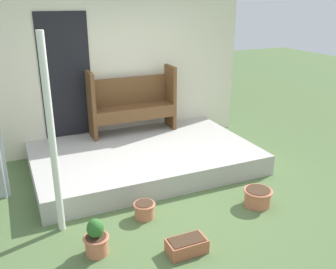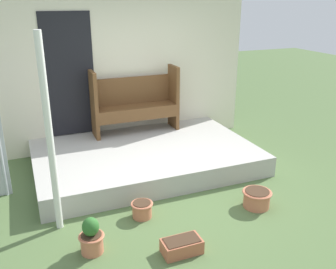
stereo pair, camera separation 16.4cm
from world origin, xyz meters
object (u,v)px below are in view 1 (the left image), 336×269
(bench, at_px, (132,101))
(planter_box_rect, at_px, (187,246))
(flower_pot_middle, at_px, (144,209))
(support_post, at_px, (52,139))
(flower_pot_right, at_px, (258,196))
(flower_pot_left, at_px, (96,239))

(bench, relative_size, planter_box_rect, 3.55)
(flower_pot_middle, bearing_deg, planter_box_rect, -78.01)
(support_post, xyz_separation_m, flower_pot_right, (2.38, -0.48, -0.99))
(support_post, distance_m, planter_box_rect, 1.80)
(flower_pot_right, bearing_deg, support_post, 168.62)
(flower_pot_left, distance_m, flower_pot_right, 2.12)
(flower_pot_left, bearing_deg, flower_pot_right, 3.19)
(flower_pot_right, bearing_deg, bench, 107.88)
(support_post, distance_m, flower_pot_left, 1.14)
(bench, distance_m, flower_pot_left, 3.01)
(flower_pot_left, xyz_separation_m, flower_pot_right, (2.12, 0.12, -0.06))
(bench, distance_m, flower_pot_middle, 2.39)
(flower_pot_left, relative_size, flower_pot_right, 1.10)
(support_post, height_order, bench, support_post)
(flower_pot_middle, bearing_deg, flower_pot_right, -12.65)
(support_post, xyz_separation_m, flower_pot_left, (0.26, -0.60, -0.93))
(bench, xyz_separation_m, flower_pot_left, (-1.31, -2.62, -0.68))
(flower_pot_middle, bearing_deg, flower_pot_left, -147.75)
(planter_box_rect, bearing_deg, bench, 81.46)
(flower_pot_middle, relative_size, flower_pot_right, 0.73)
(flower_pot_left, bearing_deg, planter_box_rect, -22.65)
(support_post, bearing_deg, bench, 52.17)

